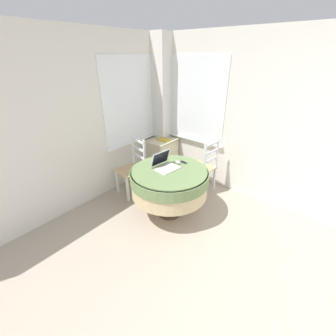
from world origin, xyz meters
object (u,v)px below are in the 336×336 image
Objects in this scene: cell_phone at (183,162)px; dining_chair_near_back_window at (133,169)px; round_dining_table at (169,180)px; computer_mouse at (178,162)px; dining_chair_near_right_window at (203,168)px; corner_cabinet at (162,156)px; book_on_cabinet at (164,140)px; laptop at (165,165)px.

cell_phone is 0.94m from dining_chair_near_back_window.
dining_chair_near_back_window is at bearing 85.73° from round_dining_table.
computer_mouse is 0.69m from dining_chair_near_right_window.
dining_chair_near_back_window is 1.39× the size of corner_cabinet.
round_dining_table reaches higher than corner_cabinet.
book_on_cabinet is at bearing -90.33° from corner_cabinet.
cell_phone is 1.10m from book_on_cabinet.
computer_mouse reaches higher than cell_phone.
dining_chair_near_back_window is 0.90m from corner_cabinet.
round_dining_table is 0.37m from cell_phone.
cell_phone is (0.08, -0.04, -0.02)m from computer_mouse.
dining_chair_near_back_window is 0.92m from book_on_cabinet.
dining_chair_near_back_window is at bearing 102.14° from computer_mouse.
round_dining_table is 1.13× the size of dining_chair_near_right_window.
book_on_cabinet is (0.94, 0.90, 0.15)m from round_dining_table.
computer_mouse is 0.09× the size of dining_chair_near_back_window.
round_dining_table is 4.78× the size of book_on_cabinet.
cell_phone reaches higher than corner_cabinet.
laptop is at bearing -136.51° from corner_cabinet.
computer_mouse is 1.25m from corner_cabinet.
cell_phone reaches higher than round_dining_table.
round_dining_table is 8.98× the size of cell_phone.
cell_phone is at bearing -1.01° from round_dining_table.
cell_phone is (0.31, -0.10, -0.04)m from laptop.
dining_chair_near_right_window is 1.39× the size of corner_cabinet.
computer_mouse is 0.38× the size of book_on_cabinet.
computer_mouse reaches higher than corner_cabinet.
cell_phone is 0.13× the size of dining_chair_near_right_window.
computer_mouse is 1.12m from book_on_cabinet.
laptop is 1.53× the size of book_on_cabinet.
dining_chair_near_back_window is 1.20m from dining_chair_near_right_window.
computer_mouse is at bearing 155.25° from cell_phone.
dining_chair_near_back_window is at bearing 131.37° from dining_chair_near_right_window.
dining_chair_near_back_window reaches higher than book_on_cabinet.
round_dining_table is at bearing -172.28° from computer_mouse.
book_on_cabinet is at bearing 41.16° from laptop.
laptop reaches higher than book_on_cabinet.
dining_chair_near_back_window and dining_chair_near_right_window have the same top height.
corner_cabinet is at bearing 85.02° from dining_chair_near_right_window.
dining_chair_near_back_window is 1.00× the size of dining_chair_near_right_window.
computer_mouse is 0.89m from dining_chair_near_back_window.
corner_cabinet is at bearing 7.87° from dining_chair_near_back_window.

